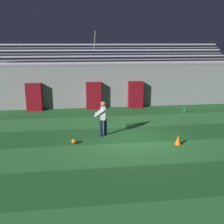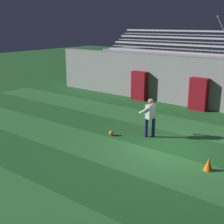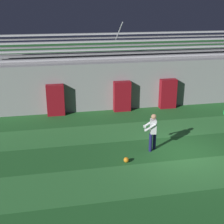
{
  "view_description": "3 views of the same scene",
  "coord_description": "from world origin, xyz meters",
  "px_view_note": "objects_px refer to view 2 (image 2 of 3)",
  "views": [
    {
      "loc": [
        -2.34,
        -11.14,
        4.34
      ],
      "look_at": [
        -0.77,
        1.3,
        0.98
      ],
      "focal_mm": 42.0,
      "sensor_mm": 36.0,
      "label": 1
    },
    {
      "loc": [
        5.09,
        -10.14,
        4.66
      ],
      "look_at": [
        -2.63,
        -0.22,
        1.05
      ],
      "focal_mm": 50.0,
      "sensor_mm": 36.0,
      "label": 2
    },
    {
      "loc": [
        -5.39,
        -11.11,
        6.17
      ],
      "look_at": [
        -2.89,
        1.53,
        1.56
      ],
      "focal_mm": 50.0,
      "sensor_mm": 36.0,
      "label": 3
    }
  ],
  "objects_px": {
    "padding_pillar_gate_left": "(198,94)",
    "soccer_ball": "(111,133)",
    "padding_pillar_far_left": "(139,86)",
    "goalkeeper": "(150,115)",
    "traffic_cone": "(208,164)"
  },
  "relations": [
    {
      "from": "padding_pillar_gate_left",
      "to": "goalkeeper",
      "type": "xyz_separation_m",
      "value": [
        0.13,
        -5.32,
        0.07
      ]
    },
    {
      "from": "traffic_cone",
      "to": "padding_pillar_gate_left",
      "type": "bearing_deg",
      "value": 115.72
    },
    {
      "from": "padding_pillar_gate_left",
      "to": "traffic_cone",
      "type": "height_order",
      "value": "padding_pillar_gate_left"
    },
    {
      "from": "padding_pillar_far_left",
      "to": "soccer_ball",
      "type": "bearing_deg",
      "value": -67.02
    },
    {
      "from": "padding_pillar_far_left",
      "to": "goalkeeper",
      "type": "bearing_deg",
      "value": -53.17
    },
    {
      "from": "padding_pillar_far_left",
      "to": "goalkeeper",
      "type": "xyz_separation_m",
      "value": [
        3.98,
        -5.32,
        0.07
      ]
    },
    {
      "from": "soccer_ball",
      "to": "traffic_cone",
      "type": "relative_size",
      "value": 0.52
    },
    {
      "from": "goalkeeper",
      "to": "traffic_cone",
      "type": "height_order",
      "value": "goalkeeper"
    },
    {
      "from": "padding_pillar_far_left",
      "to": "goalkeeper",
      "type": "height_order",
      "value": "padding_pillar_far_left"
    },
    {
      "from": "padding_pillar_gate_left",
      "to": "padding_pillar_far_left",
      "type": "height_order",
      "value": "same"
    },
    {
      "from": "padding_pillar_gate_left",
      "to": "traffic_cone",
      "type": "distance_m",
      "value": 7.61
    },
    {
      "from": "padding_pillar_far_left",
      "to": "goalkeeper",
      "type": "relative_size",
      "value": 1.06
    },
    {
      "from": "soccer_ball",
      "to": "traffic_cone",
      "type": "bearing_deg",
      "value": -8.1
    },
    {
      "from": "padding_pillar_gate_left",
      "to": "padding_pillar_far_left",
      "type": "bearing_deg",
      "value": 180.0
    },
    {
      "from": "padding_pillar_gate_left",
      "to": "soccer_ball",
      "type": "xyz_separation_m",
      "value": [
        -1.23,
        -6.18,
        -0.78
      ]
    }
  ]
}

